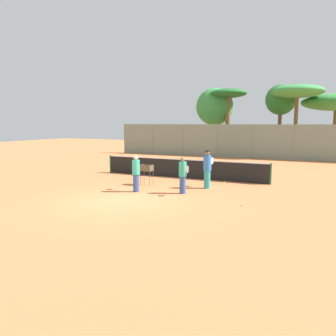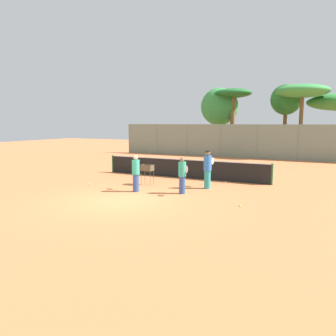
{
  "view_description": "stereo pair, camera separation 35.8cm",
  "coord_description": "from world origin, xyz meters",
  "views": [
    {
      "loc": [
        6.98,
        -10.57,
        3.04
      ],
      "look_at": [
        0.69,
        2.85,
        1.0
      ],
      "focal_mm": 35.0,
      "sensor_mm": 36.0,
      "label": 1
    },
    {
      "loc": [
        7.3,
        -10.42,
        3.04
      ],
      "look_at": [
        0.69,
        2.85,
        1.0
      ],
      "focal_mm": 35.0,
      "sensor_mm": 36.0,
      "label": 2
    }
  ],
  "objects": [
    {
      "name": "tree_2",
      "position": [
        4.81,
        20.75,
        5.72
      ],
      "size": [
        4.53,
        4.53,
        6.36
      ],
      "color": "brown",
      "rests_on": "ground_plane"
    },
    {
      "name": "player_white_outfit",
      "position": [
        2.23,
        3.89,
        0.93
      ],
      "size": [
        0.37,
        0.93,
        1.78
      ],
      "rotation": [
        0.0,
        0.0,
        1.45
      ],
      "color": "teal",
      "rests_on": "ground_plane"
    },
    {
      "name": "ground_plane",
      "position": [
        0.0,
        0.0,
        0.0
      ],
      "size": [
        80.0,
        80.0,
        0.0
      ],
      "primitive_type": "plane",
      "color": "#C67242"
    },
    {
      "name": "tree_4",
      "position": [
        -3.5,
        23.44,
        4.7
      ],
      "size": [
        3.93,
        3.93,
        6.72
      ],
      "color": "brown",
      "rests_on": "ground_plane"
    },
    {
      "name": "tennis_ball_3",
      "position": [
        4.44,
        1.24,
        0.03
      ],
      "size": [
        0.07,
        0.07,
        0.07
      ],
      "primitive_type": "sphere",
      "color": "#D1E54C",
      "rests_on": "ground_plane"
    },
    {
      "name": "tennis_ball_2",
      "position": [
        2.57,
        5.63,
        0.03
      ],
      "size": [
        0.07,
        0.07,
        0.07
      ],
      "primitive_type": "sphere",
      "color": "#D1E54C",
      "rests_on": "ground_plane"
    },
    {
      "name": "back_fence",
      "position": [
        0.0,
        18.11,
        1.47
      ],
      "size": [
        22.92,
        0.08,
        2.93
      ],
      "color": "gray",
      "rests_on": "ground_plane"
    },
    {
      "name": "ball_cart",
      "position": [
        -0.74,
        3.42,
        0.77
      ],
      "size": [
        0.56,
        0.41,
        1.01
      ],
      "color": "brown",
      "rests_on": "ground_plane"
    },
    {
      "name": "tennis_ball_0",
      "position": [
        -2.64,
        5.44,
        0.03
      ],
      "size": [
        0.07,
        0.07,
        0.07
      ],
      "primitive_type": "sphere",
      "color": "#D1E54C",
      "rests_on": "ground_plane"
    },
    {
      "name": "player_red_cap",
      "position": [
        -0.39,
        1.79,
        0.84
      ],
      "size": [
        0.7,
        0.69,
        1.64
      ],
      "rotation": [
        0.0,
        0.0,
        2.37
      ],
      "color": "#334C8C",
      "rests_on": "ground_plane"
    },
    {
      "name": "player_yellow_shirt",
      "position": [
        1.64,
        2.32,
        0.82
      ],
      "size": [
        0.68,
        0.69,
        1.59
      ],
      "rotation": [
        0.0,
        0.0,
        5.49
      ],
      "color": "#334C8C",
      "rests_on": "ground_plane"
    },
    {
      "name": "tennis_net",
      "position": [
        0.0,
        6.12,
        0.56
      ],
      "size": [
        9.68,
        0.1,
        1.07
      ],
      "color": "#26592D",
      "rests_on": "ground_plane"
    },
    {
      "name": "tree_1",
      "position": [
        3.21,
        22.97,
        5.18
      ],
      "size": [
        2.89,
        2.89,
        6.7
      ],
      "color": "brown",
      "rests_on": "ground_plane"
    },
    {
      "name": "tree_3",
      "position": [
        -1.84,
        22.68,
        5.73
      ],
      "size": [
        3.71,
        3.71,
        6.49
      ],
      "color": "brown",
      "rests_on": "ground_plane"
    },
    {
      "name": "tennis_ball_1",
      "position": [
        -3.38,
        2.16,
        0.03
      ],
      "size": [
        0.07,
        0.07,
        0.07
      ],
      "primitive_type": "sphere",
      "color": "#D1E54C",
      "rests_on": "ground_plane"
    }
  ]
}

